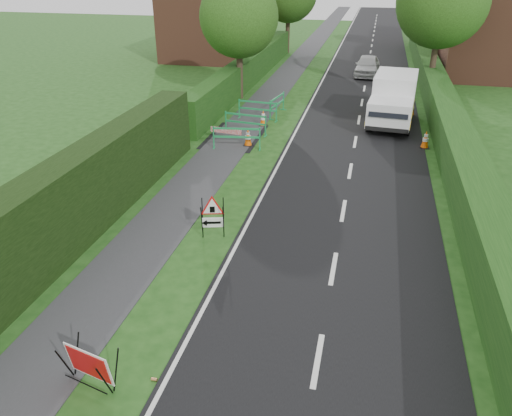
{
  "coord_description": "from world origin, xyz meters",
  "views": [
    {
      "loc": [
        3.04,
        -10.38,
        7.49
      ],
      "look_at": [
        0.11,
        2.07,
        1.03
      ],
      "focal_mm": 35.0,
      "sensor_mm": 36.0,
      "label": 1
    }
  ],
  "objects_px": {
    "works_van": "(393,99)",
    "hatchback_car": "(367,66)",
    "triangle_sign": "(211,214)",
    "red_rect_sign": "(89,365)"
  },
  "relations": [
    {
      "from": "triangle_sign",
      "to": "hatchback_car",
      "type": "height_order",
      "value": "hatchback_car"
    },
    {
      "from": "works_van",
      "to": "hatchback_car",
      "type": "relative_size",
      "value": 1.31
    },
    {
      "from": "red_rect_sign",
      "to": "works_van",
      "type": "xyz_separation_m",
      "value": [
        5.78,
        19.05,
        0.72
      ]
    },
    {
      "from": "triangle_sign",
      "to": "works_van",
      "type": "height_order",
      "value": "works_van"
    },
    {
      "from": "triangle_sign",
      "to": "red_rect_sign",
      "type": "bearing_deg",
      "value": -110.9
    },
    {
      "from": "works_van",
      "to": "hatchback_car",
      "type": "distance_m",
      "value": 11.29
    },
    {
      "from": "works_van",
      "to": "hatchback_car",
      "type": "bearing_deg",
      "value": 102.98
    },
    {
      "from": "triangle_sign",
      "to": "works_van",
      "type": "xyz_separation_m",
      "value": [
        5.23,
        13.06,
        0.43
      ]
    },
    {
      "from": "red_rect_sign",
      "to": "works_van",
      "type": "relative_size",
      "value": 0.22
    },
    {
      "from": "red_rect_sign",
      "to": "triangle_sign",
      "type": "bearing_deg",
      "value": 98.41
    }
  ]
}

